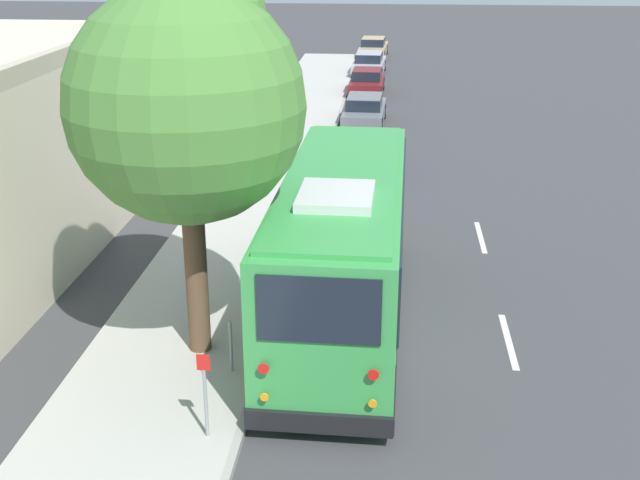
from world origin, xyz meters
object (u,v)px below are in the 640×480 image
street_tree (187,87)px  sign_post_far (231,346)px  shuttle_bus (342,241)px  parked_sedan_maroon (367,83)px  parked_sedan_blue (355,155)px  parked_sedan_silver (369,64)px  sign_post_near (205,395)px  parked_sedan_tan (373,48)px  fire_hydrant (294,189)px  parked_sedan_gray (364,111)px

street_tree → sign_post_far: size_ratio=7.31×
shuttle_bus → parked_sedan_maroon: bearing=1.9°
parked_sedan_blue → parked_sedan_silver: 20.13m
parked_sedan_maroon → parked_sedan_blue: bearing=-178.2°
sign_post_near → sign_post_far: sign_post_near is taller
sign_post_far → parked_sedan_blue: bearing=-6.6°
parked_sedan_tan → street_tree: 40.54m
parked_sedan_blue → shuttle_bus: bearing=-179.3°
street_tree → fire_hydrant: (9.21, -0.75, -4.78)m
sign_post_near → fire_hydrant: (12.23, 0.03, -0.38)m
sign_post_near → sign_post_far: bearing=0.0°
parked_sedan_blue → street_tree: street_tree is taller
sign_post_far → fire_hydrant: sign_post_far is taller
parked_sedan_maroon → sign_post_far: bearing=178.4°
shuttle_bus → sign_post_near: shuttle_bus is taller
parked_sedan_tan → parked_sedan_gray: bearing=-176.6°
parked_sedan_gray → sign_post_far: size_ratio=4.33×
sign_post_far → parked_sedan_silver: bearing=-2.4°
parked_sedan_blue → parked_sedan_gray: (7.12, -0.07, 0.02)m
parked_sedan_silver → parked_sedan_tan: size_ratio=1.02×
fire_hydrant → parked_sedan_tan: bearing=-2.8°
parked_sedan_maroon → sign_post_near: size_ratio=2.74×
street_tree → sign_post_near: bearing=-165.3°
parked_sedan_gray → street_tree: 20.93m
parked_sedan_gray → sign_post_far: parked_sedan_gray is taller
sign_post_near → fire_hydrant: size_ratio=1.88×
parked_sedan_blue → parked_sedan_maroon: size_ratio=1.10×
street_tree → sign_post_near: (-3.02, -0.79, -4.40)m
parked_sedan_blue → parked_sedan_tan: bearing=-0.6°
shuttle_bus → sign_post_near: (-4.69, 1.91, -0.91)m
parked_sedan_tan → sign_post_far: parked_sedan_tan is taller
street_tree → sign_post_far: bearing=-139.6°
shuttle_bus → street_tree: 4.72m
parked_sedan_gray → parked_sedan_silver: (13.01, 0.23, -0.01)m
parked_sedan_tan → sign_post_far: 41.15m
parked_sedan_maroon → sign_post_far: 28.16m
parked_sedan_gray → parked_sedan_tan: bearing=2.3°
parked_sedan_blue → sign_post_near: size_ratio=3.01×
parked_sedan_maroon → sign_post_near: bearing=178.6°
parked_sedan_maroon → parked_sedan_tan: bearing=1.7°
parked_sedan_silver → parked_sedan_tan: parked_sedan_silver is taller
sign_post_near → parked_sedan_maroon: bearing=-2.9°
parked_sedan_maroon → street_tree: bearing=176.6°
parked_sedan_gray → sign_post_near: (-23.25, 1.69, 0.33)m
shuttle_bus → parked_sedan_maroon: size_ratio=2.26×
sign_post_far → parked_sedan_gray: bearing=-4.6°
parked_sedan_blue → parked_sedan_silver: (20.13, 0.16, 0.00)m
parked_sedan_blue → street_tree: 14.15m
sign_post_far → fire_hydrant: (10.14, 0.03, -0.12)m
sign_post_near → sign_post_far: 2.11m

